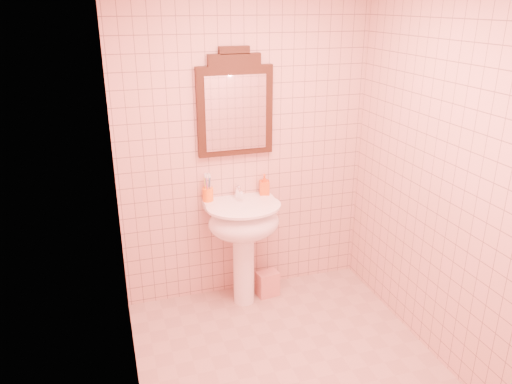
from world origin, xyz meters
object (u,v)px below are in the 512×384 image
object	(u,v)px
toothbrush_cup	(208,194)
soap_dispenser	(264,184)
towel	(268,284)
mirror	(235,106)
pedestal_sink	(244,229)

from	to	relation	value
toothbrush_cup	soap_dispenser	bearing A→B (deg)	0.17
towel	mirror	bearing A→B (deg)	142.38
toothbrush_cup	soap_dispenser	distance (m)	0.46
mirror	towel	bearing A→B (deg)	-37.62
pedestal_sink	toothbrush_cup	xyz separation A→B (m)	(-0.24, 0.16, 0.26)
towel	pedestal_sink	bearing A→B (deg)	-170.64
soap_dispenser	towel	xyz separation A→B (m)	(-0.01, -0.13, -0.84)
soap_dispenser	pedestal_sink	bearing A→B (deg)	-131.32
soap_dispenser	towel	distance (m)	0.85
toothbrush_cup	soap_dispenser	xyz separation A→B (m)	(0.46, 0.00, 0.03)
pedestal_sink	towel	world-z (taller)	pedestal_sink
pedestal_sink	soap_dispenser	xyz separation A→B (m)	(0.22, 0.17, 0.29)
pedestal_sink	towel	size ratio (longest dim) A/B	4.04
toothbrush_cup	soap_dispenser	world-z (taller)	toothbrush_cup
toothbrush_cup	towel	xyz separation A→B (m)	(0.46, -0.13, -0.81)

